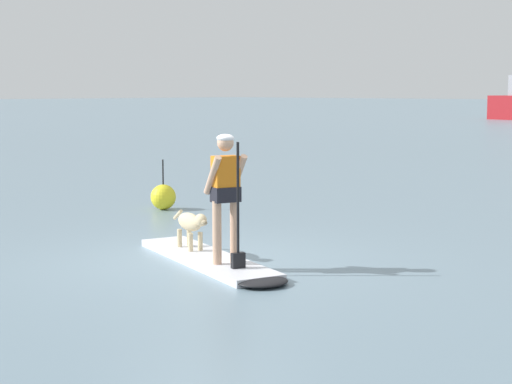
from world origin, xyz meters
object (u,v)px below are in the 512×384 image
person_paddler (226,189)px  dog (191,223)px  paddleboard (214,262)px  marker_buoy (163,197)px

person_paddler → dog: 1.28m
dog → person_paddler: bearing=-17.4°
paddleboard → person_paddler: person_paddler is taller
paddleboard → marker_buoy: bearing=147.2°
dog → paddleboard: bearing=-17.4°
person_paddler → dog: size_ratio=1.59×
paddleboard → person_paddler: 1.11m
dog → marker_buoy: marker_buoy is taller
marker_buoy → dog: bearing=-35.2°
dog → marker_buoy: 4.78m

